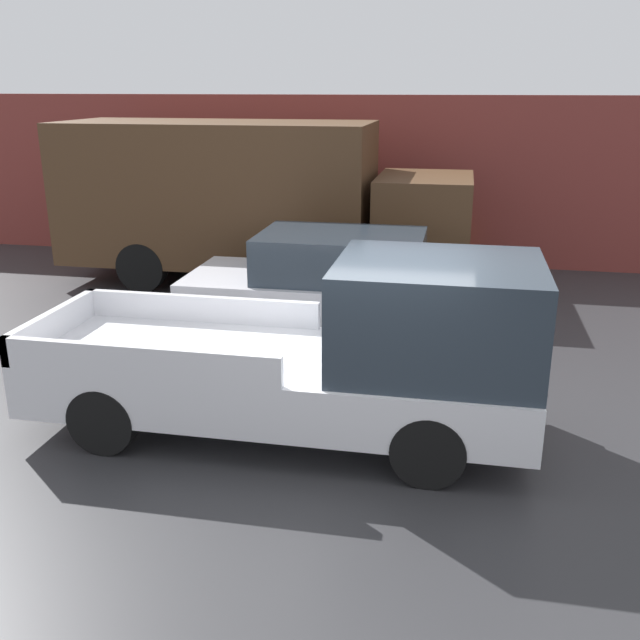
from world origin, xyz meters
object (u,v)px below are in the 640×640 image
delivery_truck (249,198)px  car (335,286)px  pickup_truck (332,356)px  newspaper_box (451,243)px

delivery_truck → car: bearing=-53.3°
pickup_truck → newspaper_box: (1.16, 8.42, -0.44)m
pickup_truck → delivery_truck: 7.05m
car → delivery_truck: size_ratio=0.57×
pickup_truck → car: (-0.55, 3.30, -0.12)m
pickup_truck → car: size_ratio=1.24×
pickup_truck → newspaper_box: size_ratio=5.23×
delivery_truck → newspaper_box: size_ratio=7.41×
pickup_truck → newspaper_box: bearing=82.2°
pickup_truck → delivery_truck: delivery_truck is taller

